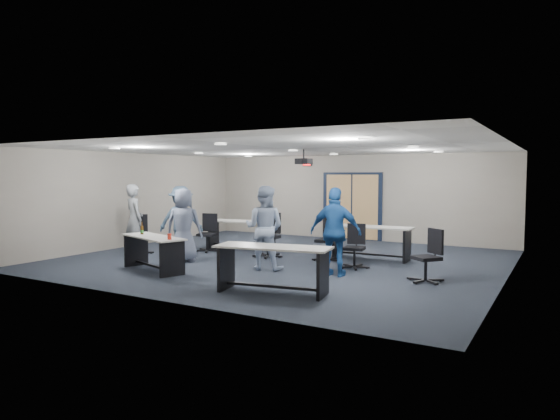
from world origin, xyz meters
The scene contains 25 objects.
floor centered at (0.00, 0.00, 0.00)m, with size 10.00×10.00×0.00m, color #1B222B.
back_wall centered at (0.00, 4.50, 1.35)m, with size 10.00×0.04×2.70m, color gray.
front_wall centered at (0.00, -4.50, 1.35)m, with size 10.00×0.04×2.70m, color gray.
left_wall centered at (-5.00, 0.00, 1.35)m, with size 0.04×9.00×2.70m, color gray.
right_wall centered at (5.00, 0.00, 1.35)m, with size 0.04×9.00×2.70m, color gray.
ceiling centered at (0.00, 0.00, 2.70)m, with size 10.00×9.00×0.04m, color white.
double_door centered at (0.00, 4.46, 1.05)m, with size 2.00×0.07×2.20m.
exit_sign centered at (-1.60, 4.44, 2.45)m, with size 0.32×0.07×0.18m.
ceiling_projector centered at (0.30, 0.50, 2.40)m, with size 0.35×0.32×0.37m.
ceiling_can_lights centered at (0.00, 0.25, 2.67)m, with size 6.24×5.74×0.02m, color white, non-canonical shape.
table_front_left centered at (-1.71, -2.65, 0.52)m, with size 1.94×1.16×1.02m.
table_front_right centered at (1.56, -3.10, 0.56)m, with size 2.12×1.02×0.83m.
table_back_left centered at (-1.86, 0.94, 0.54)m, with size 2.04×1.02×0.79m.
table_back_right centered at (1.83, 1.16, 0.55)m, with size 2.00×0.71×0.81m.
chair_back_a centered at (-2.39, 0.06, 0.51)m, with size 0.64×0.64×1.02m, color black, non-canonical shape.
chair_back_b centered at (-0.49, 0.10, 0.56)m, with size 0.70×0.70×1.11m, color black, non-canonical shape.
chair_back_c centered at (1.02, 0.36, 0.53)m, with size 0.67×0.67×1.07m, color black, non-canonical shape.
chair_back_d centered at (1.94, -0.22, 0.49)m, with size 0.62×0.62×0.98m, color black, non-canonical shape.
chair_loose_left centered at (-3.64, -1.18, 0.51)m, with size 0.65×0.65×1.03m, color black, non-canonical shape.
chair_loose_right centered at (3.66, -0.88, 0.51)m, with size 0.65×0.65×1.03m, color black, non-canonical shape.
person_gray centered at (-3.73, -1.25, 0.92)m, with size 0.67×0.44×1.83m, color gray.
person_plaid centered at (-1.91, -1.42, 0.88)m, with size 0.86×0.56×1.75m, color slate.
person_lightblue centered at (0.27, -1.31, 0.92)m, with size 0.89×0.69×1.83m, color #99ACCB.
person_navy centered at (1.92, -1.22, 0.91)m, with size 1.06×0.44×1.81m, color #1A4A8F.
person_back centered at (-2.83, -0.48, 0.89)m, with size 1.15×0.66×1.78m, color #3C546D.
Camera 1 is at (5.97, -10.50, 2.06)m, focal length 32.00 mm.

